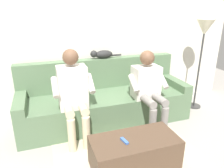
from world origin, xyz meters
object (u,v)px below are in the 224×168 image
at_px(couch, 105,101).
at_px(remote_blue, 124,141).
at_px(coffee_table, 134,152).
at_px(person_right_seated, 73,91).
at_px(floor_lamp, 204,34).
at_px(person_left_seated, 148,86).
at_px(cat_on_backrest, 102,54).

height_order(couch, remote_blue, couch).
distance_m(couch, coffee_table, 1.14).
height_order(person_right_seated, floor_lamp, floor_lamp).
height_order(person_left_seated, cat_on_backrest, person_left_seated).
height_order(cat_on_backrest, remote_blue, cat_on_backrest).
height_order(coffee_table, floor_lamp, floor_lamp).
xyz_separation_m(couch, person_right_seated, (0.53, 0.38, 0.38)).
bearing_deg(remote_blue, couch, -17.59).
xyz_separation_m(couch, person_left_seated, (-0.53, 0.41, 0.34)).
bearing_deg(cat_on_backrest, floor_lamp, 167.08).
bearing_deg(floor_lamp, coffee_table, 32.13).
relative_size(coffee_table, remote_blue, 8.01).
xyz_separation_m(person_left_seated, floor_lamp, (-1.13, -0.31, 0.64)).
height_order(person_left_seated, floor_lamp, floor_lamp).
distance_m(coffee_table, floor_lamp, 2.25).
xyz_separation_m(couch, remote_blue, (0.13, 1.15, 0.06)).
bearing_deg(coffee_table, floor_lamp, -147.87).
relative_size(person_right_seated, cat_on_backrest, 2.39).
xyz_separation_m(couch, floor_lamp, (-1.66, 0.10, 0.98)).
bearing_deg(person_left_seated, person_right_seated, -1.39).
bearing_deg(remote_blue, cat_on_backrest, -18.30).
bearing_deg(person_left_seated, floor_lamp, -164.49).
xyz_separation_m(coffee_table, person_left_seated, (-0.53, -0.73, 0.47)).
relative_size(person_left_seated, person_right_seated, 0.93).
relative_size(coffee_table, person_left_seated, 0.85).
distance_m(coffee_table, person_left_seated, 1.01).
xyz_separation_m(couch, coffee_table, (0.00, 1.14, -0.13)).
height_order(person_right_seated, cat_on_backrest, person_right_seated).
distance_m(couch, remote_blue, 1.16).
relative_size(person_left_seated, floor_lamp, 0.75).
height_order(person_right_seated, remote_blue, person_right_seated).
bearing_deg(person_right_seated, cat_on_backrest, -131.27).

